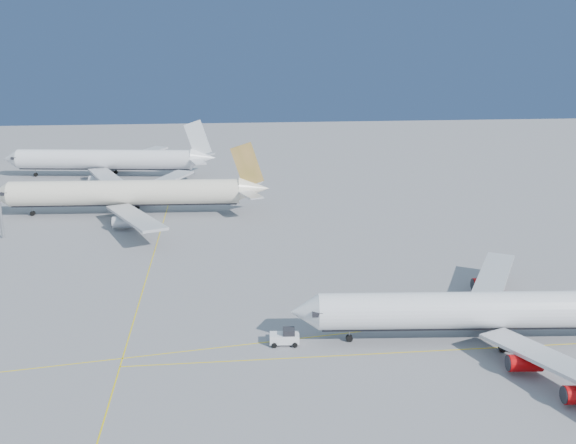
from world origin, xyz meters
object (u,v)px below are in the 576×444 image
at_px(airliner_virgin, 503,311).
at_px(pushback_tug, 285,337).
at_px(airliner_etihad, 132,193).
at_px(airliner_third, 110,160).

xyz_separation_m(airliner_virgin, pushback_tug, (-31.62, 1.89, -3.49)).
relative_size(airliner_virgin, airliner_etihad, 0.89).
height_order(airliner_virgin, airliner_etihad, airliner_etihad).
height_order(airliner_virgin, pushback_tug, airliner_virgin).
relative_size(airliner_etihad, airliner_third, 1.01).
bearing_deg(pushback_tug, airliner_etihad, 116.40).
bearing_deg(pushback_tug, airliner_virgin, 0.65).
distance_m(airliner_etihad, pushback_tug, 81.91).
bearing_deg(pushback_tug, airliner_third, 113.69).
bearing_deg(airliner_etihad, pushback_tug, -64.77).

